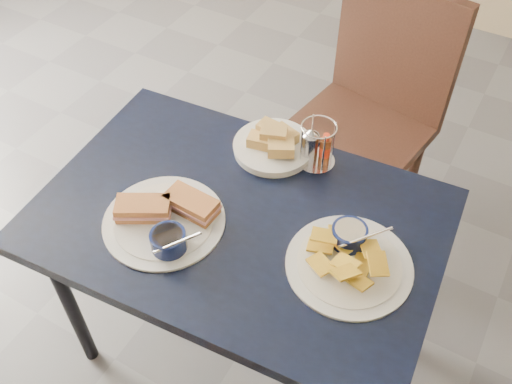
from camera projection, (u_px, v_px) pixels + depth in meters
The scene contains 7 objects.
ground at pixel (250, 337), 2.09m from camera, with size 6.00×6.00×0.00m, color #4D4C51.
dining_table at pixel (239, 234), 1.56m from camera, with size 1.12×0.79×0.75m.
chair_far at pixel (370, 101), 2.13m from camera, with size 0.53×0.52×0.99m.
sandwich_plate at pixel (166, 218), 1.47m from camera, with size 0.32×0.32×0.12m.
plantain_plate at pixel (349, 256), 1.40m from camera, with size 0.31×0.31×0.12m.
bread_basket at pixel (274, 144), 1.66m from camera, with size 0.23×0.23×0.08m.
condiment_caddy at pixel (316, 146), 1.61m from camera, with size 0.11×0.11×0.14m.
Camera 1 is at (0.53, -0.88, 1.90)m, focal length 40.00 mm.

